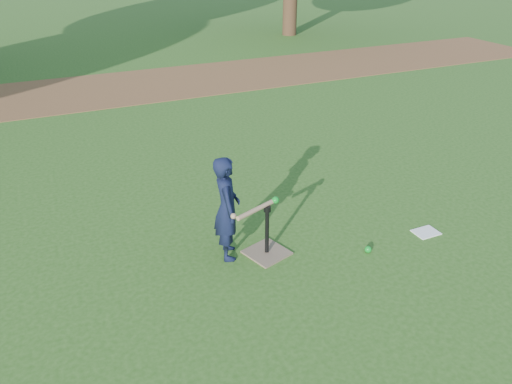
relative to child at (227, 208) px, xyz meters
name	(u,v)px	position (x,y,z in m)	size (l,w,h in m)	color
ground	(272,246)	(0.54, -0.05, -0.60)	(80.00, 80.00, 0.00)	#285116
dirt_strip	(135,86)	(0.54, 7.45, -0.60)	(24.00, 3.00, 0.01)	brown
child	(227,208)	(0.00, 0.00, 0.00)	(0.44, 0.29, 1.21)	black
wiffle_ball_ground	(368,249)	(1.48, -0.62, -0.56)	(0.08, 0.08, 0.08)	#0C8A21
clipboard	(426,232)	(2.38, -0.56, -0.60)	(0.30, 0.23, 0.01)	white
batting_tee	(267,245)	(0.41, -0.16, -0.49)	(0.54, 0.54, 0.61)	#78614C
swing_action	(259,208)	(0.31, -0.17, 0.03)	(0.62, 0.26, 0.09)	#A27D5E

